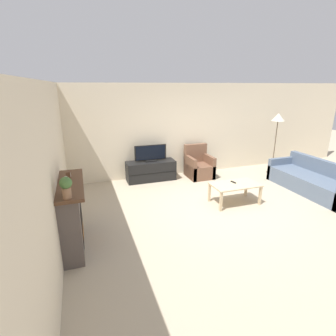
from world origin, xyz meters
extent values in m
plane|color=tan|center=(0.00, 0.00, 0.00)|extent=(24.00, 24.00, 0.00)
cube|color=beige|center=(0.00, 2.52, 1.35)|extent=(12.00, 0.06, 2.70)
cube|color=beige|center=(-3.35, 0.00, 1.35)|extent=(0.06, 12.00, 2.70)
cube|color=#564C47|center=(-3.17, -0.51, 0.54)|extent=(0.31, 1.34, 1.08)
cube|color=black|center=(-3.01, -0.51, 0.41)|extent=(0.01, 0.74, 0.60)
cube|color=orange|center=(-3.01, -0.51, 0.25)|extent=(0.01, 0.52, 0.12)
cube|color=brown|center=(-3.14, -0.51, 1.11)|extent=(0.43, 1.46, 0.05)
cylinder|color=beige|center=(-3.15, -0.94, 1.25)|extent=(0.09, 0.09, 0.23)
sphere|color=beige|center=(-3.15, -0.94, 1.37)|extent=(0.05, 0.05, 0.05)
cube|color=brown|center=(-3.15, -0.36, 1.21)|extent=(0.07, 0.11, 0.15)
cylinder|color=white|center=(-3.11, -0.36, 1.22)|extent=(0.00, 0.08, 0.08)
cylinder|color=#936B4C|center=(-3.15, -1.13, 1.21)|extent=(0.12, 0.12, 0.16)
sphere|color=#477038|center=(-3.15, -1.13, 1.36)|extent=(0.17, 0.17, 0.17)
cube|color=black|center=(-1.07, 2.20, 0.28)|extent=(1.39, 0.50, 0.56)
cube|color=black|center=(-1.07, 1.95, 0.28)|extent=(1.37, 0.01, 0.01)
cube|color=black|center=(-1.07, 2.20, 0.58)|extent=(0.32, 0.18, 0.04)
cube|color=black|center=(-1.07, 2.20, 0.82)|extent=(0.91, 0.03, 0.43)
cube|color=black|center=(-1.07, 2.18, 0.82)|extent=(0.84, 0.01, 0.39)
cube|color=brown|center=(0.37, 1.99, 0.20)|extent=(0.70, 0.76, 0.40)
cube|color=brown|center=(0.37, 2.30, 0.67)|extent=(0.70, 0.14, 0.55)
cube|color=brown|center=(0.07, 1.99, 0.32)|extent=(0.10, 0.76, 0.65)
cube|color=brown|center=(0.67, 1.99, 0.32)|extent=(0.10, 0.76, 0.65)
cube|color=#CCB289|center=(0.36, 0.07, 0.46)|extent=(1.09, 0.62, 0.03)
cube|color=#CCB289|center=(-0.14, -0.20, 0.22)|extent=(0.05, 0.05, 0.44)
cube|color=#CCB289|center=(0.87, -0.20, 0.22)|extent=(0.05, 0.05, 0.44)
cube|color=#CCB289|center=(-0.14, 0.35, 0.22)|extent=(0.05, 0.05, 0.44)
cube|color=#CCB289|center=(0.87, 0.35, 0.22)|extent=(0.05, 0.05, 0.44)
cube|color=black|center=(0.37, 0.17, 0.48)|extent=(0.07, 0.15, 0.02)
cube|color=slate|center=(2.63, 0.06, 0.21)|extent=(0.92, 2.28, 0.42)
cube|color=slate|center=(3.02, 0.06, 0.60)|extent=(0.16, 2.28, 0.37)
cube|color=slate|center=(2.63, 1.14, 0.31)|extent=(0.92, 0.11, 0.62)
cylinder|color=black|center=(2.72, 1.63, 0.01)|extent=(0.30, 0.30, 0.01)
cylinder|color=brown|center=(2.72, 1.63, 0.82)|extent=(0.03, 0.03, 1.61)
cone|color=beige|center=(2.72, 1.63, 1.73)|extent=(0.38, 0.38, 0.22)
camera|label=1|loc=(-2.90, -4.74, 2.63)|focal=28.00mm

